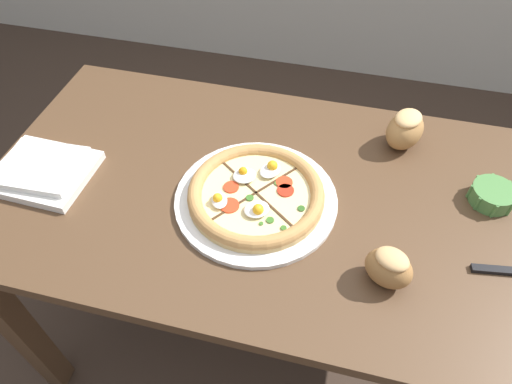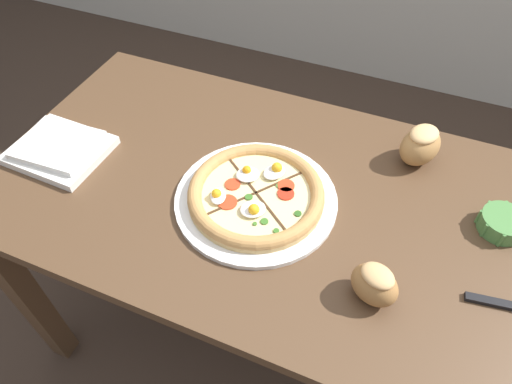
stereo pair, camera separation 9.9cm
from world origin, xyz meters
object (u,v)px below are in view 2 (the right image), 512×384
at_px(dining_table, 295,229).
at_px(pizza, 256,195).
at_px(bread_piece_far, 421,145).
at_px(ramekin_bowl, 503,223).
at_px(bread_piece_mid, 375,284).
at_px(napkin_folded, 59,148).

bearing_deg(dining_table, pizza, -156.62).
distance_m(dining_table, bread_piece_far, 0.35).
height_order(ramekin_bowl, bread_piece_far, bread_piece_far).
relative_size(bread_piece_mid, bread_piece_far, 0.83).
bearing_deg(bread_piece_far, dining_table, -133.63).
height_order(pizza, ramekin_bowl, pizza).
relative_size(napkin_folded, bread_piece_mid, 2.02).
height_order(napkin_folded, bread_piece_mid, bread_piece_mid).
height_order(pizza, bread_piece_mid, bread_piece_mid).
bearing_deg(dining_table, napkin_folded, -172.25).
xyz_separation_m(dining_table, ramekin_bowl, (0.42, 0.09, 0.12)).
bearing_deg(napkin_folded, bread_piece_mid, -6.60).
bearing_deg(bread_piece_mid, ramekin_bowl, 50.40).
bearing_deg(bread_piece_far, bread_piece_mid, -92.23).
xyz_separation_m(pizza, bread_piece_mid, (0.29, -0.13, 0.02)).
bearing_deg(bread_piece_mid, pizza, 155.26).
bearing_deg(bread_piece_mid, napkin_folded, 173.40).
relative_size(dining_table, ramekin_bowl, 14.23).
bearing_deg(pizza, bread_piece_mid, -24.74).
relative_size(dining_table, bread_piece_mid, 13.01).
distance_m(pizza, ramekin_bowl, 0.52).
bearing_deg(bread_piece_mid, dining_table, 139.84).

